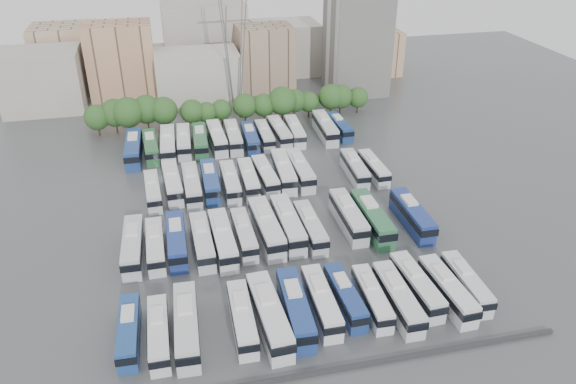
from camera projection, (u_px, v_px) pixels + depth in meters
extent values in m
plane|color=#424447|center=(270.00, 220.00, 90.41)|extent=(220.00, 220.00, 0.00)
cube|color=#2D2D30|center=(329.00, 371.00, 62.13)|extent=(56.00, 0.50, 0.50)
cylinder|color=black|center=(99.00, 131.00, 120.03)|extent=(0.36, 0.36, 2.25)
sphere|color=#234C1E|center=(97.00, 117.00, 118.55)|extent=(5.41, 5.41, 5.41)
cylinder|color=black|center=(117.00, 127.00, 121.32)|extent=(0.36, 0.36, 2.49)
sphere|color=#234C1E|center=(115.00, 113.00, 119.69)|extent=(5.97, 5.97, 5.97)
cylinder|color=black|center=(130.00, 128.00, 120.53)|extent=(0.36, 0.36, 2.71)
sphere|color=#234C1E|center=(128.00, 112.00, 118.76)|extent=(6.50, 6.50, 6.50)
cylinder|color=black|center=(148.00, 124.00, 122.68)|extent=(0.36, 0.36, 2.59)
sphere|color=#234C1E|center=(146.00, 109.00, 120.98)|extent=(6.21, 6.21, 6.21)
cylinder|color=black|center=(166.00, 125.00, 122.56)|extent=(0.36, 0.36, 2.47)
sphere|color=#234C1E|center=(164.00, 111.00, 120.93)|extent=(5.93, 5.93, 5.93)
cylinder|color=black|center=(193.00, 124.00, 123.37)|extent=(0.36, 0.36, 2.18)
sphere|color=#234C1E|center=(192.00, 111.00, 121.94)|extent=(5.23, 5.23, 5.23)
cylinder|color=black|center=(207.00, 123.00, 124.29)|extent=(0.36, 0.36, 1.89)
sphere|color=#234C1E|center=(207.00, 112.00, 123.05)|extent=(4.53, 4.53, 4.53)
cylinder|color=black|center=(222.00, 121.00, 125.44)|extent=(0.36, 0.36, 1.93)
sphere|color=#234C1E|center=(221.00, 110.00, 124.18)|extent=(4.63, 4.63, 4.63)
cylinder|color=black|center=(245.00, 119.00, 126.15)|extent=(0.36, 0.36, 2.26)
sphere|color=#234C1E|center=(245.00, 106.00, 124.67)|extent=(5.42, 5.42, 5.42)
cylinder|color=black|center=(264.00, 118.00, 126.87)|extent=(0.36, 0.36, 2.17)
sphere|color=#234C1E|center=(264.00, 105.00, 125.44)|extent=(5.21, 5.21, 5.21)
cylinder|color=black|center=(282.00, 116.00, 127.06)|extent=(0.36, 0.36, 2.66)
sphere|color=#234C1E|center=(282.00, 101.00, 125.31)|extent=(6.39, 6.39, 6.39)
cylinder|color=black|center=(294.00, 113.00, 129.22)|extent=(0.36, 0.36, 2.20)
sphere|color=#234C1E|center=(294.00, 101.00, 127.78)|extent=(5.28, 5.28, 5.28)
cylinder|color=black|center=(309.00, 113.00, 129.67)|extent=(0.36, 0.36, 1.97)
sphere|color=#234C1E|center=(309.00, 102.00, 128.37)|extent=(4.73, 4.73, 4.73)
cylinder|color=black|center=(330.00, 110.00, 130.65)|extent=(0.36, 0.36, 2.44)
sphere|color=#234C1E|center=(331.00, 97.00, 129.05)|extent=(5.85, 5.85, 5.85)
cylinder|color=black|center=(340.00, 109.00, 131.37)|extent=(0.36, 0.36, 2.29)
sphere|color=#234C1E|center=(340.00, 97.00, 129.86)|extent=(5.50, 5.50, 5.50)
cylinder|color=black|center=(357.00, 108.00, 132.19)|extent=(0.36, 0.36, 2.01)
sphere|color=#234C1E|center=(358.00, 97.00, 130.87)|extent=(4.84, 4.84, 4.84)
cube|color=#9E998E|center=(43.00, 80.00, 131.67)|extent=(18.00, 14.00, 14.00)
cube|color=tan|center=(121.00, 60.00, 139.36)|extent=(16.00, 12.00, 18.00)
cube|color=#ADA89E|center=(198.00, 77.00, 137.52)|extent=(20.00, 14.00, 12.00)
cube|color=gray|center=(265.00, 57.00, 145.20)|extent=(14.00, 12.00, 16.00)
cube|color=gray|center=(205.00, 40.00, 153.43)|extent=(22.00, 16.00, 20.00)
cube|color=tan|center=(67.00, 57.00, 145.62)|extent=(16.00, 14.00, 16.00)
cube|color=#A39E93|center=(285.00, 48.00, 157.50)|extent=(18.00, 14.00, 14.00)
cube|color=tan|center=(373.00, 52.00, 157.58)|extent=(14.00, 12.00, 12.00)
cube|color=gray|center=(163.00, 67.00, 148.37)|extent=(12.00, 10.00, 10.00)
cube|color=silver|center=(357.00, 41.00, 140.29)|extent=(14.00, 14.00, 26.00)
cylinder|color=slate|center=(226.00, 42.00, 123.14)|extent=(2.90, 2.91, 33.83)
cylinder|color=slate|center=(224.00, 38.00, 126.55)|extent=(2.90, 2.91, 33.83)
cylinder|color=slate|center=(244.00, 41.00, 123.93)|extent=(2.90, 2.91, 33.83)
cylinder|color=slate|center=(241.00, 37.00, 127.34)|extent=(2.90, 2.91, 33.83)
cube|color=slate|center=(233.00, 21.00, 123.27)|extent=(7.00, 0.30, 0.30)
cube|color=navy|center=(129.00, 332.00, 65.71)|extent=(2.55, 10.69, 3.01)
cube|color=black|center=(128.00, 329.00, 65.32)|extent=(2.67, 10.85, 0.89)
cube|color=silver|center=(128.00, 313.00, 66.03)|extent=(1.58, 2.88, 0.39)
cube|color=silver|center=(159.00, 334.00, 65.37)|extent=(2.31, 10.74, 3.04)
cube|color=black|center=(158.00, 331.00, 64.98)|extent=(2.42, 10.90, 0.89)
cube|color=silver|center=(157.00, 315.00, 65.69)|extent=(1.53, 2.87, 0.39)
cube|color=silver|center=(187.00, 326.00, 66.16)|extent=(3.11, 12.55, 3.53)
cube|color=black|center=(186.00, 323.00, 65.70)|extent=(3.24, 12.74, 1.04)
cube|color=silver|center=(185.00, 305.00, 66.54)|extent=(1.89, 3.39, 0.46)
cube|color=silver|center=(242.00, 319.00, 67.53)|extent=(2.60, 11.29, 3.19)
cube|color=black|center=(242.00, 316.00, 67.11)|extent=(2.72, 11.46, 0.94)
cube|color=silver|center=(240.00, 300.00, 67.86)|extent=(1.65, 3.03, 0.41)
cube|color=silver|center=(269.00, 316.00, 67.56)|extent=(3.45, 13.24, 3.72)
cube|color=black|center=(270.00, 313.00, 67.08)|extent=(3.59, 13.44, 1.09)
cube|color=silver|center=(266.00, 294.00, 67.93)|extent=(2.03, 3.59, 0.48)
cube|color=navy|center=(295.00, 309.00, 68.84)|extent=(3.15, 12.54, 3.53)
cube|color=black|center=(296.00, 306.00, 68.38)|extent=(3.28, 12.74, 1.04)
cube|color=silver|center=(293.00, 288.00, 69.21)|extent=(1.90, 3.39, 0.46)
cube|color=silver|center=(321.00, 302.00, 70.12)|extent=(2.63, 11.65, 3.29)
cube|color=black|center=(322.00, 299.00, 69.69)|extent=(2.74, 11.83, 0.97)
cube|color=silver|center=(319.00, 283.00, 70.46)|extent=(1.69, 3.12, 0.43)
cube|color=navy|center=(345.00, 297.00, 71.18)|extent=(2.60, 10.88, 3.06)
cube|color=black|center=(346.00, 294.00, 70.79)|extent=(2.71, 11.04, 0.90)
cube|color=silver|center=(342.00, 280.00, 71.49)|extent=(1.61, 2.93, 0.40)
cube|color=silver|center=(372.00, 298.00, 71.02)|extent=(2.62, 10.68, 3.00)
cube|color=black|center=(372.00, 295.00, 70.63)|extent=(2.73, 10.84, 0.88)
cube|color=silver|center=(369.00, 281.00, 71.34)|extent=(1.60, 2.88, 0.39)
cube|color=silver|center=(398.00, 299.00, 70.64)|extent=(2.59, 11.87, 3.36)
cube|color=black|center=(399.00, 296.00, 70.20)|extent=(2.71, 12.05, 0.99)
cube|color=silver|center=(394.00, 280.00, 70.99)|extent=(1.70, 3.17, 0.43)
cube|color=silver|center=(416.00, 287.00, 72.89)|extent=(2.94, 11.66, 3.28)
cube|color=black|center=(417.00, 283.00, 72.46)|extent=(3.06, 11.84, 0.96)
cube|color=silver|center=(413.00, 269.00, 73.21)|extent=(1.77, 3.15, 0.42)
cube|color=silver|center=(447.00, 291.00, 72.11)|extent=(2.94, 11.76, 3.31)
cube|color=black|center=(448.00, 288.00, 71.68)|extent=(3.07, 11.94, 0.97)
cube|color=silver|center=(443.00, 272.00, 72.44)|extent=(1.78, 3.18, 0.43)
cube|color=silver|center=(466.00, 284.00, 73.55)|extent=(2.57, 10.90, 3.07)
cube|color=black|center=(467.00, 281.00, 73.15)|extent=(2.68, 11.06, 0.90)
cube|color=silver|center=(463.00, 267.00, 73.88)|extent=(1.61, 2.93, 0.40)
cube|color=silver|center=(133.00, 247.00, 80.67)|extent=(3.01, 12.37, 3.48)
cube|color=black|center=(132.00, 244.00, 80.22)|extent=(3.14, 12.56, 1.02)
cube|color=silver|center=(132.00, 230.00, 81.04)|extent=(1.85, 3.33, 0.45)
cube|color=silver|center=(156.00, 246.00, 81.05)|extent=(2.50, 11.23, 3.17)
cube|color=black|center=(155.00, 243.00, 80.64)|extent=(2.62, 11.40, 0.93)
cube|color=silver|center=(154.00, 231.00, 81.38)|extent=(1.62, 3.00, 0.41)
cube|color=navy|center=(177.00, 241.00, 82.05)|extent=(2.70, 12.06, 3.41)
cube|color=black|center=(176.00, 238.00, 81.60)|extent=(2.82, 12.24, 1.00)
cube|color=silver|center=(175.00, 224.00, 82.40)|extent=(1.74, 3.23, 0.44)
cube|color=silver|center=(202.00, 242.00, 81.88)|extent=(2.76, 11.88, 3.35)
cube|color=black|center=(202.00, 239.00, 81.45)|extent=(2.89, 12.06, 0.99)
cube|color=silver|center=(200.00, 226.00, 82.22)|extent=(1.74, 3.19, 0.43)
cube|color=silver|center=(223.00, 240.00, 82.11)|extent=(2.99, 12.63, 3.56)
cube|color=black|center=(223.00, 237.00, 81.65)|extent=(3.12, 12.82, 1.05)
cube|color=silver|center=(220.00, 223.00, 82.47)|extent=(1.87, 3.40, 0.46)
cube|color=silver|center=(244.00, 235.00, 83.67)|extent=(2.56, 11.17, 3.15)
cube|color=black|center=(244.00, 232.00, 83.26)|extent=(2.67, 11.34, 0.93)
cube|color=silver|center=(242.00, 220.00, 83.99)|extent=(1.63, 2.99, 0.41)
cube|color=silver|center=(266.00, 228.00, 84.70)|extent=(3.43, 13.46, 3.78)
cube|color=black|center=(267.00, 225.00, 84.21)|extent=(3.57, 13.67, 1.11)
cube|color=silver|center=(264.00, 211.00, 85.07)|extent=(2.05, 3.64, 0.49)
cube|color=silver|center=(288.00, 225.00, 85.65)|extent=(2.93, 13.08, 3.70)
cube|color=black|center=(288.00, 221.00, 85.17)|extent=(3.06, 13.28, 1.09)
cube|color=silver|center=(285.00, 208.00, 86.03)|extent=(1.89, 3.50, 0.48)
cube|color=silver|center=(310.00, 228.00, 85.25)|extent=(2.60, 11.64, 3.29)
cube|color=black|center=(310.00, 225.00, 84.83)|extent=(2.71, 11.82, 0.97)
cube|color=silver|center=(308.00, 213.00, 85.59)|extent=(1.68, 3.11, 0.43)
cube|color=silver|center=(348.00, 217.00, 87.82)|extent=(2.74, 12.58, 3.56)
cube|color=black|center=(349.00, 214.00, 87.35)|extent=(2.86, 12.77, 1.05)
cube|color=silver|center=(346.00, 201.00, 88.19)|extent=(1.80, 3.36, 0.46)
cube|color=#2C6841|center=(372.00, 219.00, 87.14)|extent=(2.80, 13.19, 3.74)
cube|color=black|center=(372.00, 215.00, 86.65)|extent=(2.94, 13.39, 1.10)
cube|color=silver|center=(369.00, 202.00, 87.52)|extent=(1.87, 3.52, 0.48)
cube|color=navy|center=(412.00, 216.00, 88.15)|extent=(2.74, 12.44, 3.52)
cube|color=black|center=(413.00, 213.00, 87.69)|extent=(2.86, 12.63, 1.03)
cube|color=silver|center=(409.00, 200.00, 88.52)|extent=(1.79, 3.33, 0.46)
cube|color=silver|center=(153.00, 191.00, 95.53)|extent=(2.81, 11.02, 3.09)
cube|color=black|center=(153.00, 189.00, 95.13)|extent=(2.93, 11.18, 0.91)
cube|color=silver|center=(151.00, 179.00, 95.84)|extent=(1.68, 2.98, 0.40)
cube|color=silver|center=(172.00, 183.00, 97.73)|extent=(3.19, 12.30, 3.45)
cube|color=black|center=(172.00, 180.00, 97.28)|extent=(3.33, 12.49, 1.02)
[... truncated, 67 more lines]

